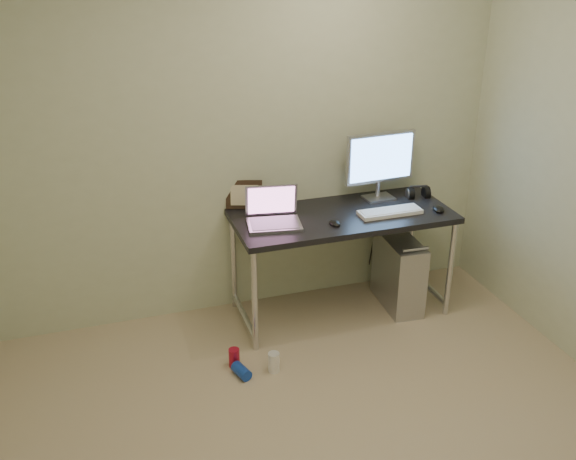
{
  "coord_description": "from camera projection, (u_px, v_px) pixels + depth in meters",
  "views": [
    {
      "loc": [
        -1.01,
        -2.22,
        2.42
      ],
      "look_at": [
        0.06,
        1.08,
        0.85
      ],
      "focal_mm": 40.0,
      "sensor_mm": 36.0,
      "label": 1
    }
  ],
  "objects": [
    {
      "name": "cable_a",
      "position": [
        374.0,
        237.0,
        4.79
      ],
      "size": [
        0.01,
        0.16,
        0.69
      ],
      "primitive_type": "cylinder",
      "rotation": [
        0.21,
        0.0,
        0.0
      ],
      "color": "black",
      "rests_on": "ground"
    },
    {
      "name": "wall_back",
      "position": [
        247.0,
        136.0,
        4.21
      ],
      "size": [
        3.5,
        0.02,
        2.5
      ],
      "primitive_type": "cube",
      "color": "beige",
      "rests_on": "ground"
    },
    {
      "name": "webcam",
      "position": [
        278.0,
        193.0,
        4.4
      ],
      "size": [
        0.05,
        0.04,
        0.12
      ],
      "rotation": [
        0.0,
        0.0,
        0.25
      ],
      "color": "silver",
      "rests_on": "desk"
    },
    {
      "name": "headphones",
      "position": [
        418.0,
        193.0,
        4.56
      ],
      "size": [
        0.17,
        0.1,
        0.11
      ],
      "rotation": [
        0.0,
        0.0,
        -0.17
      ],
      "color": "black",
      "rests_on": "desk"
    },
    {
      "name": "keyboard",
      "position": [
        390.0,
        212.0,
        4.29
      ],
      "size": [
        0.43,
        0.14,
        0.03
      ],
      "primitive_type": "cube",
      "rotation": [
        0.0,
        0.0,
        0.0
      ],
      "color": "white",
      "rests_on": "desk"
    },
    {
      "name": "laptop",
      "position": [
        273.0,
        215.0,
        4.14
      ],
      "size": [
        0.38,
        0.33,
        0.24
      ],
      "rotation": [
        0.0,
        0.0,
        -0.16
      ],
      "color": "#AEADB4",
      "rests_on": "desk"
    },
    {
      "name": "mouse_right",
      "position": [
        439.0,
        208.0,
        4.34
      ],
      "size": [
        0.11,
        0.14,
        0.04
      ],
      "primitive_type": "ellipsoid",
      "rotation": [
        0.0,
        0.0,
        -0.31
      ],
      "color": "black",
      "rests_on": "desk"
    },
    {
      "name": "desk",
      "position": [
        342.0,
        225.0,
        4.33
      ],
      "size": [
        1.48,
        0.65,
        0.75
      ],
      "color": "black",
      "rests_on": "ground"
    },
    {
      "name": "cable_b",
      "position": [
        386.0,
        239.0,
        4.8
      ],
      "size": [
        0.02,
        0.11,
        0.71
      ],
      "primitive_type": "cylinder",
      "rotation": [
        0.14,
        0.0,
        0.09
      ],
      "color": "black",
      "rests_on": "ground"
    },
    {
      "name": "tower_computer",
      "position": [
        398.0,
        272.0,
        4.58
      ],
      "size": [
        0.25,
        0.51,
        0.55
      ],
      "rotation": [
        0.0,
        0.0,
        -0.06
      ],
      "color": "silver",
      "rests_on": "ground"
    },
    {
      "name": "can_red",
      "position": [
        234.0,
        358.0,
        3.97
      ],
      "size": [
        0.08,
        0.08,
        0.12
      ],
      "primitive_type": "cylinder",
      "rotation": [
        0.0,
        0.0,
        0.2
      ],
      "color": "#AA1129",
      "rests_on": "ground"
    },
    {
      "name": "mouse_left",
      "position": [
        335.0,
        222.0,
        4.12
      ],
      "size": [
        0.07,
        0.11,
        0.04
      ],
      "primitive_type": "ellipsoid",
      "rotation": [
        0.0,
        0.0,
        0.06
      ],
      "color": "black",
      "rests_on": "desk"
    },
    {
      "name": "picture_frame",
      "position": [
        244.0,
        195.0,
        4.34
      ],
      "size": [
        0.26,
        0.14,
        0.2
      ],
      "primitive_type": "cube",
      "rotation": [
        -0.21,
        0.0,
        -0.32
      ],
      "color": "black",
      "rests_on": "desk"
    },
    {
      "name": "monitor",
      "position": [
        380.0,
        161.0,
        4.43
      ],
      "size": [
        0.51,
        0.16,
        0.48
      ],
      "rotation": [
        0.0,
        0.0,
        0.06
      ],
      "color": "#AEADB4",
      "rests_on": "desk"
    },
    {
      "name": "can_blue",
      "position": [
        241.0,
        371.0,
        3.89
      ],
      "size": [
        0.11,
        0.15,
        0.07
      ],
      "primitive_type": "cylinder",
      "rotation": [
        1.57,
        0.0,
        0.31
      ],
      "color": "#163DB3",
      "rests_on": "ground"
    },
    {
      "name": "can_white",
      "position": [
        274.0,
        362.0,
        3.93
      ],
      "size": [
        0.07,
        0.07,
        0.13
      ],
      "primitive_type": "cylinder",
      "rotation": [
        0.0,
        0.0,
        0.05
      ],
      "color": "white",
      "rests_on": "ground"
    }
  ]
}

